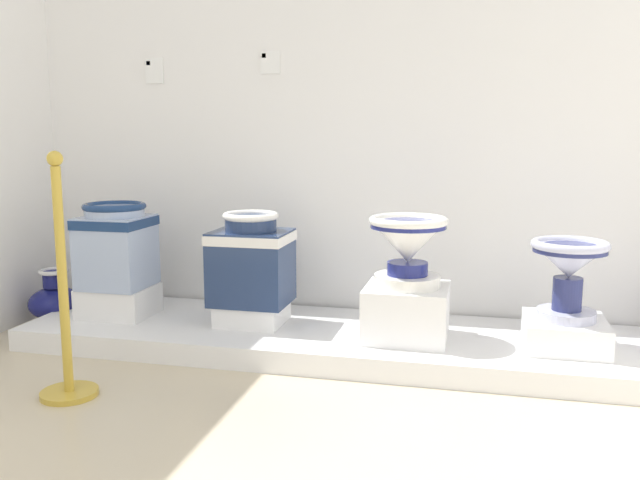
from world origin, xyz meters
name	(u,v)px	position (x,y,z in m)	size (l,w,h in m)	color
wall_back	(346,69)	(1.84, 2.92, 1.45)	(3.88, 0.06, 2.90)	white
display_platform	(327,339)	(1.84, 2.45, 0.06)	(3.14, 0.83, 0.11)	white
plinth_block_central_ornate	(119,301)	(0.67, 2.43, 0.19)	(0.37, 0.32, 0.16)	white
antique_toilet_central_ornate	(116,242)	(0.67, 2.43, 0.52)	(0.35, 0.34, 0.46)	#A2B5D6
plinth_block_leftmost	(252,313)	(1.44, 2.45, 0.17)	(0.33, 0.31, 0.11)	white
antique_toilet_leftmost	(251,258)	(1.44, 2.45, 0.46)	(0.40, 0.34, 0.48)	navy
plinth_block_tall_cobalt	(406,312)	(2.25, 2.39, 0.24)	(0.40, 0.38, 0.26)	white
antique_toilet_tall_cobalt	(408,244)	(2.25, 2.39, 0.58)	(0.38, 0.38, 0.34)	white
plinth_block_broad_patterned	(565,333)	(2.99, 2.41, 0.18)	(0.37, 0.37, 0.14)	white
antique_toilet_broad_patterned	(569,265)	(2.99, 2.41, 0.50)	(0.35, 0.35, 0.37)	silver
info_placard_first	(154,71)	(0.70, 2.88, 1.46)	(0.11, 0.01, 0.15)	white
info_placard_second	(270,62)	(1.41, 2.88, 1.49)	(0.11, 0.01, 0.12)	white
decorative_vase_companion	(55,301)	(0.20, 2.53, 0.14)	(0.30, 0.30, 0.33)	white
stanchion_post_near_left	(65,321)	(0.92, 1.59, 0.33)	(0.24, 0.24, 1.03)	gold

